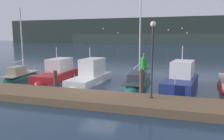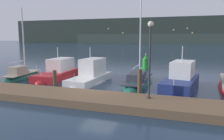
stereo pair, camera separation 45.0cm
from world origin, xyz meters
name	(u,v)px [view 1 (the left image)]	position (x,y,z in m)	size (l,w,h in m)	color
ground_plane	(100,93)	(0.00, 0.00, 0.00)	(400.00, 400.00, 0.00)	#1E3347
dock	(86,98)	(0.00, -2.40, 0.23)	(25.94, 2.80, 0.45)	brown
mooring_pile_1	(55,81)	(-3.10, -0.75, 0.78)	(0.28, 0.28, 1.56)	#4C3D2D
mooring_pile_2	(141,84)	(3.10, -0.75, 0.96)	(0.28, 0.28, 1.92)	#4C3D2D
sailboat_berth_1	(21,77)	(-9.05, 2.80, 0.14)	(2.20, 5.55, 7.26)	#195647
motorboat_berth_2	(57,75)	(-5.86, 4.05, 0.28)	(2.65, 6.70, 3.67)	red
motorboat_berth_3	(90,78)	(-2.01, 3.09, 0.37)	(2.40, 6.27, 3.58)	white
sailboat_berth_4	(138,83)	(2.11, 3.64, 0.11)	(2.15, 7.29, 9.69)	#195647
motorboat_berth_5	(181,84)	(5.55, 2.88, 0.40)	(3.12, 6.46, 3.80)	navy
channel_buoy	(144,63)	(1.08, 13.16, 0.71)	(1.12, 1.12, 1.91)	green
dock_lamppost	(153,48)	(3.87, -1.93, 3.32)	(0.32, 0.32, 4.33)	#2D2D33
hillside_backdrop	(173,32)	(0.87, 135.36, 7.69)	(240.00, 23.00, 16.65)	#28332D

